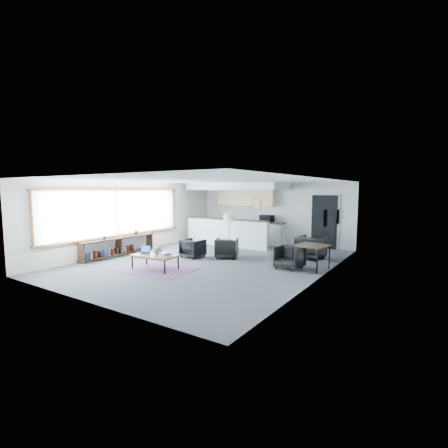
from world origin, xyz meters
The scene contains 21 objects.
room centered at (0.00, 0.00, 1.30)m, with size 7.02×9.02×2.62m.
window centered at (-3.46, -0.90, 1.46)m, with size 0.10×5.95×1.66m.
console centered at (-3.30, -1.05, 0.33)m, with size 0.35×3.00×0.80m.
kitchenette centered at (-1.20, 3.71, 1.38)m, with size 4.20×1.96×2.60m.
doorway centered at (2.30, 4.42, 1.07)m, with size 1.10×0.12×2.15m.
track_light centered at (-0.59, 2.20, 2.53)m, with size 1.60×0.07×0.15m.
wall_art_lower centered at (3.47, 0.40, 1.55)m, with size 0.03×0.38×0.48m.
wall_art_upper centered at (3.47, 1.70, 1.50)m, with size 0.03×0.34×0.44m.
kilim_rug centered at (-0.78, -1.74, 0.01)m, with size 2.34×1.70×0.01m.
coffee_table centered at (-0.78, -1.74, 0.40)m, with size 1.36×0.80×0.43m.
laptop centered at (-1.22, -1.71, 0.49)m, with size 0.38×0.35×0.22m.
ceramic_pot centered at (-0.74, -1.69, 0.56)m, with size 0.26×0.26×0.26m.
book_stack centered at (-0.43, -1.69, 0.48)m, with size 0.39×0.33×0.10m.
coaster centered at (-0.67, -1.99, 0.43)m, with size 0.11×0.11×0.01m.
armchair_left centered at (-0.92, 0.19, 0.35)m, with size 0.68×0.64×0.70m, color black.
armchair_right centered at (0.08, 0.76, 0.37)m, with size 0.72×0.68×0.74m, color black.
floor_lamp centered at (-0.33, 1.56, 1.26)m, with size 0.46×0.46×1.45m.
dining_table centered at (3.00, 0.77, 0.66)m, with size 0.98×0.98×0.72m.
dining_chair_near centered at (2.45, 0.48, 0.31)m, with size 0.60×0.56×0.62m, color black.
dining_chair_far centered at (2.51, 2.21, 0.36)m, with size 0.70×0.65×0.72m, color black.
microwave centered at (-0.08, 4.15, 1.12)m, with size 0.56×0.31×0.38m, color black.
Camera 1 is at (5.97, -8.36, 2.30)m, focal length 26.00 mm.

